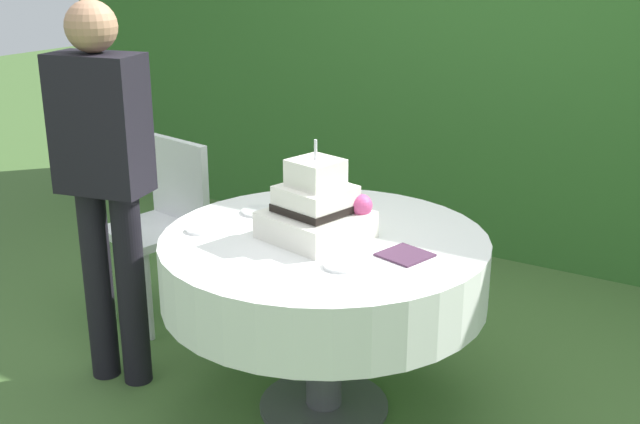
# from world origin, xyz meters

# --- Properties ---
(ground_plane) EXTENTS (20.00, 20.00, 0.00)m
(ground_plane) POSITION_xyz_m (0.00, 0.00, 0.00)
(ground_plane) COLOR #476B33
(foliage_hedge) EXTENTS (6.69, 0.51, 2.95)m
(foliage_hedge) POSITION_xyz_m (0.00, 2.18, 1.48)
(foliage_hedge) COLOR #336628
(foliage_hedge) RESTS_ON ground_plane
(cake_table) EXTENTS (1.25, 1.25, 0.74)m
(cake_table) POSITION_xyz_m (0.00, 0.00, 0.61)
(cake_table) COLOR #4C4C51
(cake_table) RESTS_ON ground_plane
(wedding_cake) EXTENTS (0.40, 0.40, 0.38)m
(wedding_cake) POSITION_xyz_m (-0.02, -0.02, 0.85)
(wedding_cake) COLOR white
(wedding_cake) RESTS_ON cake_table
(serving_plate_near) EXTENTS (0.15, 0.15, 0.01)m
(serving_plate_near) POSITION_xyz_m (-0.37, 0.10, 0.75)
(serving_plate_near) COLOR white
(serving_plate_near) RESTS_ON cake_table
(serving_plate_far) EXTENTS (0.11, 0.11, 0.01)m
(serving_plate_far) POSITION_xyz_m (-0.44, -0.20, 0.75)
(serving_plate_far) COLOR white
(serving_plate_far) RESTS_ON cake_table
(serving_plate_left) EXTENTS (0.13, 0.13, 0.01)m
(serving_plate_left) POSITION_xyz_m (0.20, -0.22, 0.75)
(serving_plate_left) COLOR white
(serving_plate_left) RESTS_ON cake_table
(napkin_stack) EXTENTS (0.20, 0.20, 0.01)m
(napkin_stack) POSITION_xyz_m (0.35, -0.02, 0.75)
(napkin_stack) COLOR #4C2D47
(napkin_stack) RESTS_ON cake_table
(garden_chair) EXTENTS (0.47, 0.47, 0.89)m
(garden_chair) POSITION_xyz_m (-1.12, 0.33, 0.54)
(garden_chair) COLOR white
(garden_chair) RESTS_ON ground_plane
(standing_person) EXTENTS (0.39, 0.27, 1.60)m
(standing_person) POSITION_xyz_m (-0.87, -0.26, 0.93)
(standing_person) COLOR black
(standing_person) RESTS_ON ground_plane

